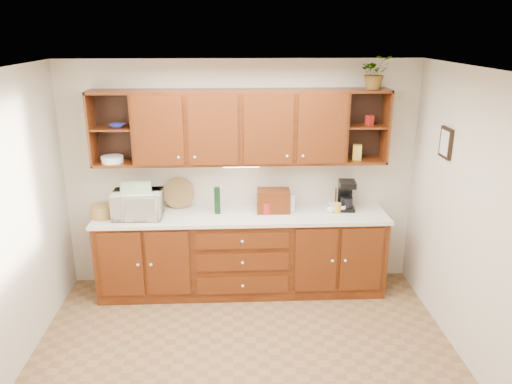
{
  "coord_description": "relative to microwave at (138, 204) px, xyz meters",
  "views": [
    {
      "loc": [
        -0.08,
        -3.74,
        2.91
      ],
      "look_at": [
        0.15,
        1.15,
        1.29
      ],
      "focal_mm": 35.0,
      "sensor_mm": 36.0,
      "label": 1
    }
  ],
  "objects": [
    {
      "name": "mug_tree",
      "position": [
        2.19,
        0.09,
        -0.1
      ],
      "size": [
        0.25,
        0.24,
        0.27
      ],
      "rotation": [
        0.0,
        0.0,
        -0.32
      ],
      "color": "#351306",
      "rests_on": "countertop"
    },
    {
      "name": "bread_box",
      "position": [
        1.49,
        0.11,
        -0.02
      ],
      "size": [
        0.37,
        0.24,
        0.25
      ],
      "primitive_type": "cube",
      "rotation": [
        0.0,
        0.0,
        -0.03
      ],
      "color": "#351306",
      "rests_on": "countertop"
    },
    {
      "name": "plate_stack",
      "position": [
        -0.26,
        0.15,
        0.47
      ],
      "size": [
        0.28,
        0.28,
        0.07
      ],
      "primitive_type": "cylinder",
      "rotation": [
        0.0,
        0.0,
        0.18
      ],
      "color": "white",
      "rests_on": "upper_cabinets"
    },
    {
      "name": "right_wall",
      "position": [
        3.13,
        -1.41,
        0.21
      ],
      "size": [
        0.0,
        3.5,
        3.5
      ],
      "primitive_type": "plane",
      "rotation": [
        1.57,
        0.0,
        -1.57
      ],
      "color": "beige",
      "rests_on": "floor"
    },
    {
      "name": "wine_bottle",
      "position": [
        0.86,
        0.07,
        0.01
      ],
      "size": [
        0.07,
        0.07,
        0.3
      ],
      "primitive_type": "cylinder",
      "rotation": [
        0.0,
        0.0,
        0.06
      ],
      "color": "black",
      "rests_on": "countertop"
    },
    {
      "name": "canister_yellow",
      "position": [
        2.2,
        0.03,
        -0.09
      ],
      "size": [
        0.09,
        0.09,
        0.11
      ],
      "primitive_type": "cylinder",
      "rotation": [
        0.0,
        0.0,
        0.17
      ],
      "color": "gold",
      "rests_on": "countertop"
    },
    {
      "name": "ceiling",
      "position": [
        1.13,
        -1.41,
        1.51
      ],
      "size": [
        4.0,
        4.0,
        0.0
      ],
      "primitive_type": "plane",
      "rotation": [
        3.14,
        0.0,
        0.0
      ],
      "color": "white",
      "rests_on": "back_wall"
    },
    {
      "name": "undercabinet_light",
      "position": [
        1.13,
        0.13,
        0.38
      ],
      "size": [
        0.4,
        0.05,
        0.02
      ],
      "primitive_type": "cube",
      "color": "white",
      "rests_on": "upper_cabinets"
    },
    {
      "name": "towel_stack",
      "position": [
        0.0,
        0.0,
        0.19
      ],
      "size": [
        0.34,
        0.27,
        0.09
      ],
      "primitive_type": "cube",
      "rotation": [
        0.0,
        0.0,
        0.13
      ],
      "color": "#CAD162",
      "rests_on": "microwave"
    },
    {
      "name": "potted_plant",
      "position": [
        2.54,
        0.12,
        1.38
      ],
      "size": [
        0.32,
        0.28,
        0.35
      ],
      "primitive_type": "imported",
      "rotation": [
        0.0,
        0.0,
        0.01
      ],
      "color": "#999999",
      "rests_on": "upper_cabinets"
    },
    {
      "name": "upper_cabinets",
      "position": [
        1.14,
        0.18,
        0.81
      ],
      "size": [
        3.2,
        0.33,
        0.8
      ],
      "color": "#351306",
      "rests_on": "back_wall"
    },
    {
      "name": "woven_tray",
      "position": [
        0.41,
        0.28,
        -0.14
      ],
      "size": [
        0.36,
        0.1,
        0.35
      ],
      "primitive_type": "cylinder",
      "rotation": [
        1.36,
        0.0,
        -0.02
      ],
      "color": "olive",
      "rests_on": "countertop"
    },
    {
      "name": "back_wall",
      "position": [
        1.13,
        0.34,
        0.21
      ],
      "size": [
        4.0,
        0.0,
        4.0
      ],
      "primitive_type": "plane",
      "rotation": [
        1.57,
        0.0,
        0.0
      ],
      "color": "beige",
      "rests_on": "floor"
    },
    {
      "name": "canister_white",
      "position": [
        1.7,
        0.11,
        -0.05
      ],
      "size": [
        0.09,
        0.09,
        0.19
      ],
      "primitive_type": "cylinder",
      "rotation": [
        0.0,
        0.0,
        0.31
      ],
      "color": "white",
      "rests_on": "countertop"
    },
    {
      "name": "floor",
      "position": [
        1.13,
        -1.41,
        -1.09
      ],
      "size": [
        4.0,
        4.0,
        0.0
      ],
      "primitive_type": "plane",
      "color": "brown",
      "rests_on": "ground"
    },
    {
      "name": "pantry_box_red",
      "position": [
        2.53,
        0.17,
        0.87
      ],
      "size": [
        0.09,
        0.09,
        0.11
      ],
      "primitive_type": "cube",
      "rotation": [
        0.0,
        0.0,
        0.43
      ],
      "color": "#A11B17",
      "rests_on": "upper_cabinets"
    },
    {
      "name": "countertop",
      "position": [
        1.13,
        0.03,
        -0.17
      ],
      "size": [
        3.24,
        0.64,
        0.04
      ],
      "primitive_type": "cube",
      "color": "silver",
      "rests_on": "base_cabinets"
    },
    {
      "name": "framed_picture",
      "position": [
        3.11,
        -0.51,
        0.76
      ],
      "size": [
        0.03,
        0.24,
        0.3
      ],
      "primitive_type": "cube",
      "color": "black",
      "rests_on": "right_wall"
    },
    {
      "name": "coffee_maker",
      "position": [
        2.32,
        0.15,
        0.02
      ],
      "size": [
        0.2,
        0.25,
        0.34
      ],
      "rotation": [
        0.0,
        0.0,
        -0.1
      ],
      "color": "black",
      "rests_on": "countertop"
    },
    {
      "name": "canister_red",
      "position": [
        1.41,
        0.04,
        -0.08
      ],
      "size": [
        0.13,
        0.13,
        0.14
      ],
      "primitive_type": "cylinder",
      "rotation": [
        0.0,
        0.0,
        -0.12
      ],
      "color": "#A11B17",
      "rests_on": "countertop"
    },
    {
      "name": "base_cabinets",
      "position": [
        1.13,
        0.04,
        -0.64
      ],
      "size": [
        3.2,
        0.6,
        0.9
      ],
      "primitive_type": "cube",
      "color": "#351306",
      "rests_on": "floor"
    },
    {
      "name": "pantry_box_yellow",
      "position": [
        2.41,
        0.14,
        0.52
      ],
      "size": [
        0.11,
        0.09,
        0.17
      ],
      "primitive_type": "cube",
      "rotation": [
        0.0,
        0.0,
        -0.2
      ],
      "color": "gold",
      "rests_on": "upper_cabinets"
    },
    {
      "name": "wicker_basket",
      "position": [
        -0.39,
        0.01,
        -0.08
      ],
      "size": [
        0.31,
        0.31,
        0.14
      ],
      "primitive_type": "cylinder",
      "rotation": [
        0.0,
        0.0,
        0.25
      ],
      "color": "olive",
      "rests_on": "countertop"
    },
    {
      "name": "microwave",
      "position": [
        0.0,
        0.0,
        0.0
      ],
      "size": [
        0.53,
        0.36,
        0.29
      ],
      "primitive_type": "imported",
      "rotation": [
        0.0,
        0.0,
        0.01
      ],
      "color": "silver",
      "rests_on": "countertop"
    },
    {
      "name": "bowl_stack",
      "position": [
        -0.18,
        0.16,
        0.83
      ],
      "size": [
        0.19,
        0.19,
        0.04
      ],
      "primitive_type": "imported",
      "rotation": [
        0.0,
        0.0,
        -0.15
      ],
      "color": "#283195",
      "rests_on": "upper_cabinets"
    }
  ]
}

